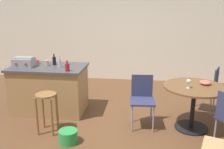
{
  "coord_description": "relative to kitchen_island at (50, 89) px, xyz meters",
  "views": [
    {
      "loc": [
        0.53,
        -3.77,
        1.98
      ],
      "look_at": [
        -0.01,
        0.47,
        0.78
      ],
      "focal_mm": 39.33,
      "sensor_mm": 36.0,
      "label": 1
    }
  ],
  "objects": [
    {
      "name": "kitchen_island",
      "position": [
        0.0,
        0.0,
        0.0
      ],
      "size": [
        1.39,
        0.84,
        0.89
      ],
      "color": "#A37A4C",
      "rests_on": "ground_plane"
    },
    {
      "name": "cup_1",
      "position": [
        -0.03,
        0.05,
        0.5
      ],
      "size": [
        0.11,
        0.08,
        0.11
      ],
      "color": "tan",
      "rests_on": "kitchen_island"
    },
    {
      "name": "bottle_2",
      "position": [
        0.25,
        -0.05,
        0.53
      ],
      "size": [
        0.06,
        0.06,
        0.22
      ],
      "color": "#B7B2AD",
      "rests_on": "kitchen_island"
    },
    {
      "name": "wine_glass",
      "position": [
        2.48,
        -0.51,
        0.4
      ],
      "size": [
        0.07,
        0.07,
        0.14
      ],
      "color": "silver",
      "rests_on": "dining_table"
    },
    {
      "name": "serving_bowl",
      "position": [
        2.78,
        -0.29,
        0.33
      ],
      "size": [
        0.18,
        0.18,
        0.07
      ],
      "primitive_type": "ellipsoid",
      "color": "#DB6651",
      "rests_on": "dining_table"
    },
    {
      "name": "bottle_0",
      "position": [
        0.08,
        0.13,
        0.53
      ],
      "size": [
        0.07,
        0.07,
        0.21
      ],
      "color": "black",
      "rests_on": "kitchen_island"
    },
    {
      "name": "cup_0",
      "position": [
        -0.3,
        0.18,
        0.48
      ],
      "size": [
        0.11,
        0.08,
        0.08
      ],
      "color": "#DB6651",
      "rests_on": "kitchen_island"
    },
    {
      "name": "folding_chair_far",
      "position": [
        1.77,
        -0.4,
        0.07
      ],
      "size": [
        0.43,
        0.43,
        0.87
      ],
      "color": "navy",
      "rests_on": "ground_plane"
    },
    {
      "name": "plastic_bucket",
      "position": [
        0.69,
        -1.11,
        -0.35
      ],
      "size": [
        0.28,
        0.28,
        0.2
      ],
      "primitive_type": "cylinder",
      "color": "green",
      "rests_on": "ground_plane"
    },
    {
      "name": "back_wall",
      "position": [
        1.22,
        2.33,
        0.9
      ],
      "size": [
        8.0,
        0.1,
        2.7
      ],
      "primitive_type": "cube",
      "color": "silver",
      "rests_on": "ground_plane"
    },
    {
      "name": "ground_plane",
      "position": [
        1.22,
        -0.5,
        -0.45
      ],
      "size": [
        8.8,
        8.8,
        0.0
      ],
      "primitive_type": "plane",
      "color": "brown"
    },
    {
      "name": "bottle_1",
      "position": [
        0.47,
        -0.3,
        0.52
      ],
      "size": [
        0.08,
        0.08,
        0.19
      ],
      "color": "maroon",
      "rests_on": "kitchen_island"
    },
    {
      "name": "toolbox",
      "position": [
        -0.43,
        -0.06,
        0.53
      ],
      "size": [
        0.37,
        0.27,
        0.18
      ],
      "color": "gray",
      "rests_on": "kitchen_island"
    },
    {
      "name": "folding_chair_near",
      "position": [
        3.01,
        0.32,
        0.08
      ],
      "size": [
        0.53,
        0.53,
        0.88
      ],
      "color": "navy",
      "rests_on": "ground_plane"
    },
    {
      "name": "dining_table",
      "position": [
        2.6,
        -0.4,
        0.12
      ],
      "size": [
        0.99,
        0.99,
        0.74
      ],
      "color": "black",
      "rests_on": "ground_plane"
    },
    {
      "name": "wooden_stool",
      "position": [
        0.27,
        -0.82,
        0.03
      ],
      "size": [
        0.32,
        0.32,
        0.65
      ],
      "color": "olive",
      "rests_on": "ground_plane"
    }
  ]
}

